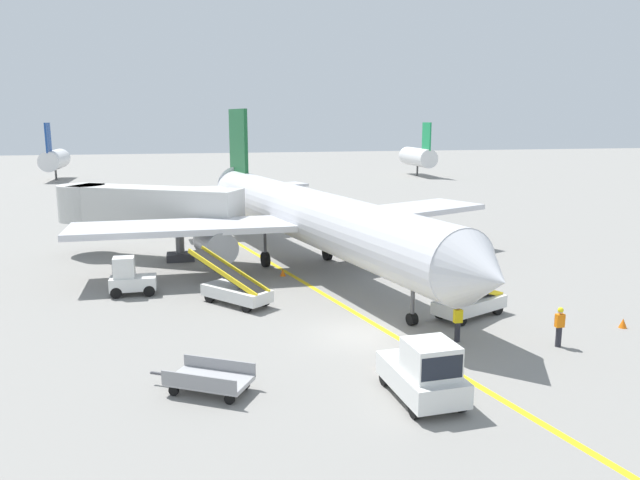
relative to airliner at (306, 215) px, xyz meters
The scene contains 18 objects.
ground_plane 13.01m from the airliner, 89.83° to the right, with size 300.00×300.00×0.00m, color gray.
taxi_line_yellow 8.28m from the airliner, 89.11° to the right, with size 0.30×80.00×0.01m, color yellow.
airliner is the anchor object (origin of this frame).
jet_bridge 11.86m from the airliner, 152.44° to the left, with size 12.42×8.50×4.85m.
pushback_tug 19.22m from the airliner, 89.40° to the right, with size 2.11×3.71×2.20m.
baggage_tug_near_wing 11.35m from the airliner, 159.90° to the right, with size 2.41×1.34×2.10m.
belt_loader_forward_hold 12.85m from the airliner, 63.50° to the right, with size 5.07×3.20×2.59m.
belt_loader_aft_hold 8.78m from the airliner, 127.06° to the right, with size 4.12×4.67×2.59m.
baggage_cart_loaded 18.43m from the airliner, 111.96° to the right, with size 3.64×2.77×0.94m.
ground_crew_marshaller 17.55m from the airliner, 64.23° to the right, with size 0.36×0.24×1.70m.
ground_crew_wing_walker 14.88m from the airliner, 75.38° to the right, with size 0.36×0.24×1.70m.
safety_cone_nose_left 18.75m from the airliner, 50.33° to the right, with size 0.36×0.36×0.44m, color orange.
safety_cone_nose_right 11.60m from the airliner, 11.31° to the left, with size 0.36×0.36×0.44m, color orange.
safety_cone_wingtip_left 9.34m from the airliner, 51.50° to the right, with size 0.36×0.36×0.44m, color orange.
safety_cone_wingtip_right 16.53m from the airliner, 91.01° to the right, with size 0.36×0.36×0.44m, color orange.
safety_cone_tail_area 4.00m from the airliner, 137.14° to the right, with size 0.36×0.36×0.44m, color orange.
distant_aircraft_far_left 70.02m from the airliner, 112.43° to the left, with size 3.00×10.10×8.80m.
distant_aircraft_mid_left 66.81m from the airliner, 62.41° to the left, with size 3.00×10.10×8.80m.
Camera 1 is at (-7.41, -24.36, 9.28)m, focal length 34.24 mm.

